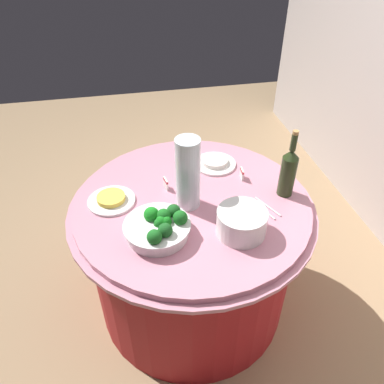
{
  "coord_description": "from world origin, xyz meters",
  "views": [
    {
      "loc": [
        1.33,
        -0.27,
        1.86
      ],
      "look_at": [
        0.0,
        0.0,
        0.79
      ],
      "focal_mm": 35.37,
      "sensor_mm": 36.0,
      "label": 1
    }
  ],
  "objects_px": {
    "plate_stack": "(241,222)",
    "food_plate_rice": "(215,163)",
    "broccoli_bowl": "(159,227)",
    "wine_bottle": "(288,171)",
    "food_plate_fried_egg": "(111,200)",
    "label_placard_mid": "(166,183)",
    "serving_tongs": "(264,207)",
    "decorative_fruit_vase": "(188,177)",
    "label_placard_front": "(242,173)"
  },
  "relations": [
    {
      "from": "wine_bottle",
      "to": "food_plate_rice",
      "type": "height_order",
      "value": "wine_bottle"
    },
    {
      "from": "broccoli_bowl",
      "to": "food_plate_rice",
      "type": "bearing_deg",
      "value": 142.42
    },
    {
      "from": "wine_bottle",
      "to": "food_plate_rice",
      "type": "distance_m",
      "value": 0.42
    },
    {
      "from": "wine_bottle",
      "to": "serving_tongs",
      "type": "distance_m",
      "value": 0.2
    },
    {
      "from": "decorative_fruit_vase",
      "to": "broccoli_bowl",
      "type": "bearing_deg",
      "value": -41.81
    },
    {
      "from": "broccoli_bowl",
      "to": "food_plate_fried_egg",
      "type": "height_order",
      "value": "broccoli_bowl"
    },
    {
      "from": "decorative_fruit_vase",
      "to": "label_placard_mid",
      "type": "xyz_separation_m",
      "value": [
        -0.14,
        -0.08,
        -0.12
      ]
    },
    {
      "from": "food_plate_rice",
      "to": "label_placard_mid",
      "type": "relative_size",
      "value": 4.0
    },
    {
      "from": "broccoli_bowl",
      "to": "decorative_fruit_vase",
      "type": "distance_m",
      "value": 0.26
    },
    {
      "from": "broccoli_bowl",
      "to": "plate_stack",
      "type": "distance_m",
      "value": 0.34
    },
    {
      "from": "serving_tongs",
      "to": "food_plate_fried_egg",
      "type": "relative_size",
      "value": 0.74
    },
    {
      "from": "label_placard_mid",
      "to": "plate_stack",
      "type": "bearing_deg",
      "value": 36.05
    },
    {
      "from": "decorative_fruit_vase",
      "to": "wine_bottle",
      "type": "bearing_deg",
      "value": 88.35
    },
    {
      "from": "plate_stack",
      "to": "wine_bottle",
      "type": "xyz_separation_m",
      "value": [
        -0.21,
        0.28,
        0.07
      ]
    },
    {
      "from": "wine_bottle",
      "to": "decorative_fruit_vase",
      "type": "distance_m",
      "value": 0.47
    },
    {
      "from": "label_placard_mid",
      "to": "serving_tongs",
      "type": "bearing_deg",
      "value": 60.5
    },
    {
      "from": "plate_stack",
      "to": "label_placard_front",
      "type": "distance_m",
      "value": 0.39
    },
    {
      "from": "food_plate_fried_egg",
      "to": "food_plate_rice",
      "type": "bearing_deg",
      "value": 110.34
    },
    {
      "from": "broccoli_bowl",
      "to": "plate_stack",
      "type": "xyz_separation_m",
      "value": [
        0.05,
        0.34,
        0.01
      ]
    },
    {
      "from": "plate_stack",
      "to": "label_placard_mid",
      "type": "height_order",
      "value": "plate_stack"
    },
    {
      "from": "plate_stack",
      "to": "wine_bottle",
      "type": "relative_size",
      "value": 0.62
    },
    {
      "from": "serving_tongs",
      "to": "decorative_fruit_vase",
      "type": "bearing_deg",
      "value": -106.24
    },
    {
      "from": "broccoli_bowl",
      "to": "serving_tongs",
      "type": "distance_m",
      "value": 0.5
    },
    {
      "from": "wine_bottle",
      "to": "food_plate_fried_egg",
      "type": "height_order",
      "value": "wine_bottle"
    },
    {
      "from": "label_placard_front",
      "to": "wine_bottle",
      "type": "bearing_deg",
      "value": 46.3
    },
    {
      "from": "serving_tongs",
      "to": "food_plate_rice",
      "type": "xyz_separation_m",
      "value": [
        -0.38,
        -0.13,
        0.01
      ]
    },
    {
      "from": "plate_stack",
      "to": "food_plate_rice",
      "type": "xyz_separation_m",
      "value": [
        -0.51,
        0.02,
        -0.04
      ]
    },
    {
      "from": "plate_stack",
      "to": "serving_tongs",
      "type": "height_order",
      "value": "plate_stack"
    },
    {
      "from": "serving_tongs",
      "to": "food_plate_rice",
      "type": "distance_m",
      "value": 0.41
    },
    {
      "from": "label_placard_front",
      "to": "label_placard_mid",
      "type": "bearing_deg",
      "value": -89.21
    },
    {
      "from": "plate_stack",
      "to": "wine_bottle",
      "type": "bearing_deg",
      "value": 126.81
    },
    {
      "from": "food_plate_rice",
      "to": "label_placard_mid",
      "type": "height_order",
      "value": "label_placard_mid"
    },
    {
      "from": "broccoli_bowl",
      "to": "plate_stack",
      "type": "height_order",
      "value": "broccoli_bowl"
    },
    {
      "from": "decorative_fruit_vase",
      "to": "label_placard_front",
      "type": "distance_m",
      "value": 0.36
    },
    {
      "from": "food_plate_fried_egg",
      "to": "label_placard_front",
      "type": "bearing_deg",
      "value": 95.12
    },
    {
      "from": "wine_bottle",
      "to": "food_plate_rice",
      "type": "bearing_deg",
      "value": -138.55
    },
    {
      "from": "broccoli_bowl",
      "to": "serving_tongs",
      "type": "xyz_separation_m",
      "value": [
        -0.08,
        0.49,
        -0.04
      ]
    },
    {
      "from": "broccoli_bowl",
      "to": "food_plate_fried_egg",
      "type": "relative_size",
      "value": 1.27
    },
    {
      "from": "plate_stack",
      "to": "label_placard_front",
      "type": "xyz_separation_m",
      "value": [
        -0.37,
        0.12,
        -0.02
      ]
    },
    {
      "from": "food_plate_rice",
      "to": "serving_tongs",
      "type": "bearing_deg",
      "value": 19.04
    },
    {
      "from": "serving_tongs",
      "to": "label_placard_front",
      "type": "height_order",
      "value": "label_placard_front"
    },
    {
      "from": "plate_stack",
      "to": "food_plate_fried_egg",
      "type": "height_order",
      "value": "plate_stack"
    },
    {
      "from": "serving_tongs",
      "to": "food_plate_rice",
      "type": "height_order",
      "value": "food_plate_rice"
    },
    {
      "from": "wine_bottle",
      "to": "serving_tongs",
      "type": "height_order",
      "value": "wine_bottle"
    },
    {
      "from": "food_plate_rice",
      "to": "label_placard_front",
      "type": "height_order",
      "value": "label_placard_front"
    },
    {
      "from": "wine_bottle",
      "to": "food_plate_fried_egg",
      "type": "xyz_separation_m",
      "value": [
        -0.1,
        -0.81,
        -0.12
      ]
    },
    {
      "from": "broccoli_bowl",
      "to": "serving_tongs",
      "type": "height_order",
      "value": "broccoli_bowl"
    },
    {
      "from": "wine_bottle",
      "to": "label_placard_front",
      "type": "bearing_deg",
      "value": -133.7
    },
    {
      "from": "food_plate_fried_egg",
      "to": "label_placard_front",
      "type": "xyz_separation_m",
      "value": [
        -0.06,
        0.65,
        0.02
      ]
    },
    {
      "from": "plate_stack",
      "to": "serving_tongs",
      "type": "relative_size",
      "value": 1.28
    }
  ]
}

